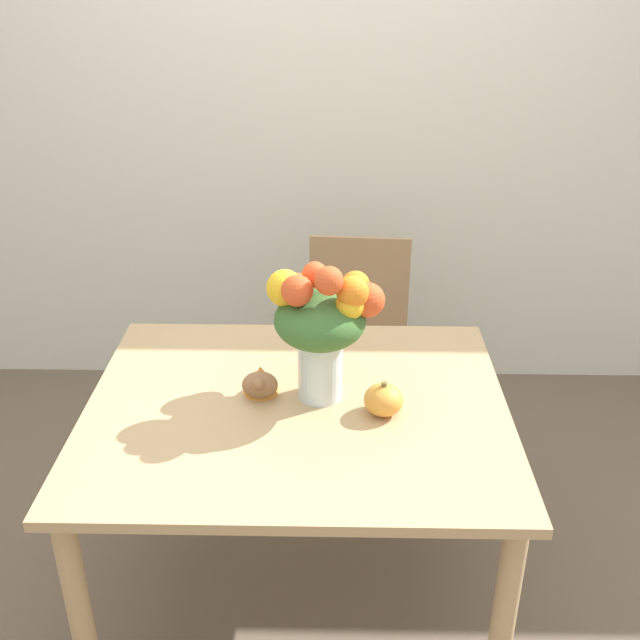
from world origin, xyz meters
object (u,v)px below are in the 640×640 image
dining_chair_near_window (357,348)px  turkey_figurine (260,382)px  flower_vase (321,321)px  pumpkin (384,400)px

dining_chair_near_window → turkey_figurine: bearing=-106.6°
flower_vase → dining_chair_near_window: (0.13, 0.80, -0.52)m
dining_chair_near_window → flower_vase: bearing=-95.2°
flower_vase → dining_chair_near_window: 0.96m
flower_vase → pumpkin: 0.27m
turkey_figurine → flower_vase: bearing=1.2°
flower_vase → turkey_figurine: size_ratio=3.06×
flower_vase → pumpkin: size_ratio=3.87×
turkey_figurine → pumpkin: bearing=-14.8°
pumpkin → turkey_figurine: (-0.34, 0.09, -0.00)m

